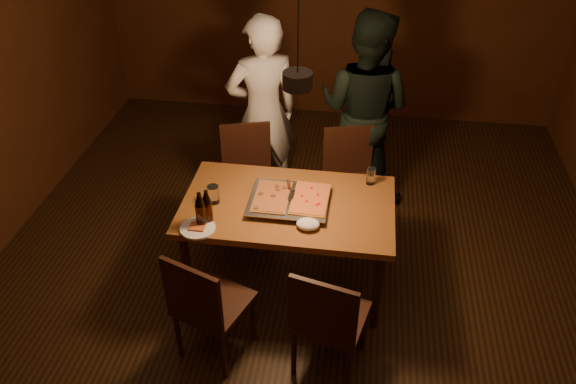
# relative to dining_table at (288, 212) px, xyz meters

# --- Properties ---
(room_shell) EXTENTS (6.00, 6.00, 6.00)m
(room_shell) POSITION_rel_dining_table_xyz_m (0.07, -0.12, 0.72)
(room_shell) COLOR #3B2410
(room_shell) RESTS_ON ground
(dining_table) EXTENTS (1.50, 0.90, 0.75)m
(dining_table) POSITION_rel_dining_table_xyz_m (0.00, 0.00, 0.00)
(dining_table) COLOR #9A5A27
(dining_table) RESTS_ON floor
(chair_far_left) EXTENTS (0.52, 0.52, 0.49)m
(chair_far_left) POSITION_rel_dining_table_xyz_m (-0.45, 0.74, -0.14)
(chair_far_left) COLOR #38190F
(chair_far_left) RESTS_ON floor
(chair_far_right) EXTENTS (0.51, 0.51, 0.49)m
(chair_far_right) POSITION_rel_dining_table_xyz_m (0.40, 0.81, -0.14)
(chair_far_right) COLOR #38190F
(chair_far_right) RESTS_ON floor
(chair_near_left) EXTENTS (0.54, 0.54, 0.49)m
(chair_near_left) POSITION_rel_dining_table_xyz_m (-0.41, -0.79, -0.14)
(chair_near_left) COLOR #38190F
(chair_near_left) RESTS_ON floor
(chair_near_right) EXTENTS (0.51, 0.51, 0.49)m
(chair_near_right) POSITION_rel_dining_table_xyz_m (0.36, -0.81, -0.14)
(chair_near_right) COLOR #38190F
(chair_near_right) RESTS_ON floor
(pizza_tray) EXTENTS (0.59, 0.50, 0.05)m
(pizza_tray) POSITION_rel_dining_table_xyz_m (0.01, -0.01, 0.10)
(pizza_tray) COLOR silver
(pizza_tray) RESTS_ON dining_table
(pizza_meat) EXTENTS (0.24, 0.38, 0.02)m
(pizza_meat) POSITION_rel_dining_table_xyz_m (-0.11, -0.01, 0.13)
(pizza_meat) COLOR maroon
(pizza_meat) RESTS_ON pizza_tray
(pizza_cheese) EXTENTS (0.26, 0.41, 0.02)m
(pizza_cheese) POSITION_rel_dining_table_xyz_m (0.16, 0.00, 0.13)
(pizza_cheese) COLOR gold
(pizza_cheese) RESTS_ON pizza_tray
(spatula) EXTENTS (0.14, 0.25, 0.04)m
(spatula) POSITION_rel_dining_table_xyz_m (0.01, 0.02, 0.14)
(spatula) COLOR silver
(spatula) RESTS_ON pizza_tray
(beer_bottle_a) EXTENTS (0.07, 0.07, 0.27)m
(beer_bottle_a) POSITION_rel_dining_table_xyz_m (-0.54, -0.33, 0.21)
(beer_bottle_a) COLOR black
(beer_bottle_a) RESTS_ON dining_table
(beer_bottle_b) EXTENTS (0.07, 0.07, 0.26)m
(beer_bottle_b) POSITION_rel_dining_table_xyz_m (-0.50, -0.28, 0.20)
(beer_bottle_b) COLOR black
(beer_bottle_b) RESTS_ON dining_table
(water_glass_left) EXTENTS (0.08, 0.08, 0.13)m
(water_glass_left) POSITION_rel_dining_table_xyz_m (-0.52, -0.06, 0.14)
(water_glass_left) COLOR silver
(water_glass_left) RESTS_ON dining_table
(water_glass_right) EXTENTS (0.06, 0.06, 0.13)m
(water_glass_right) POSITION_rel_dining_table_xyz_m (0.57, 0.34, 0.14)
(water_glass_right) COLOR silver
(water_glass_right) RESTS_ON dining_table
(plate_slice) EXTENTS (0.24, 0.24, 0.03)m
(plate_slice) POSITION_rel_dining_table_xyz_m (-0.55, -0.37, 0.08)
(plate_slice) COLOR white
(plate_slice) RESTS_ON dining_table
(napkin) EXTENTS (0.16, 0.12, 0.07)m
(napkin) POSITION_rel_dining_table_xyz_m (0.17, -0.25, 0.11)
(napkin) COLOR white
(napkin) RESTS_ON dining_table
(diner_white) EXTENTS (0.75, 0.64, 1.73)m
(diner_white) POSITION_rel_dining_table_xyz_m (-0.38, 1.11, 0.19)
(diner_white) COLOR white
(diner_white) RESTS_ON floor
(diner_dark) EXTENTS (1.04, 0.93, 1.76)m
(diner_dark) POSITION_rel_dining_table_xyz_m (0.48, 1.27, 0.20)
(diner_dark) COLOR black
(diner_dark) RESTS_ON floor
(pendant_lamp) EXTENTS (0.18, 0.18, 1.10)m
(pendant_lamp) POSITION_rel_dining_table_xyz_m (0.07, -0.12, 1.08)
(pendant_lamp) COLOR black
(pendant_lamp) RESTS_ON ceiling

